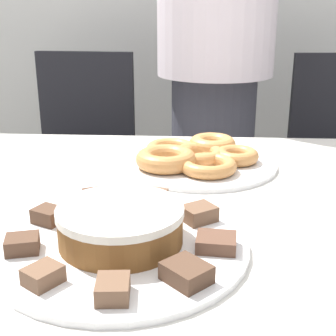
# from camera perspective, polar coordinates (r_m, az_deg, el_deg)

# --- Properties ---
(table) EXTENTS (1.40, 1.03, 0.73)m
(table) POSITION_cam_1_polar(r_m,az_deg,el_deg) (0.87, -1.81, -10.29)
(table) COLOR silver
(table) RESTS_ON ground_plane
(person_standing) EXTENTS (0.40, 0.40, 1.70)m
(person_standing) POSITION_cam_1_polar(r_m,az_deg,el_deg) (1.65, 5.75, 12.68)
(person_standing) COLOR #383842
(person_standing) RESTS_ON ground_plane
(office_chair_left) EXTENTS (0.47, 0.47, 0.90)m
(office_chair_left) POSITION_cam_1_polar(r_m,az_deg,el_deg) (1.90, -10.74, -0.91)
(office_chair_left) COLOR black
(office_chair_left) RESTS_ON ground_plane
(plate_cake) EXTENTS (0.38, 0.38, 0.01)m
(plate_cake) POSITION_cam_1_polar(r_m,az_deg,el_deg) (0.72, -5.71, -9.29)
(plate_cake) COLOR white
(plate_cake) RESTS_ON table
(plate_donuts) EXTENTS (0.35, 0.35, 0.01)m
(plate_donuts) POSITION_cam_1_polar(r_m,az_deg,el_deg) (1.08, 3.75, 0.62)
(plate_donuts) COLOR white
(plate_donuts) RESTS_ON table
(frosted_cake) EXTENTS (0.19, 0.19, 0.06)m
(frosted_cake) POSITION_cam_1_polar(r_m,az_deg,el_deg) (0.70, -5.80, -6.89)
(frosted_cake) COLOR brown
(frosted_cake) RESTS_ON plate_cake
(lamington_0) EXTENTS (0.06, 0.05, 0.02)m
(lamington_0) POSITION_cam_1_polar(r_m,az_deg,el_deg) (0.79, -14.37, -5.61)
(lamington_0) COLOR #513828
(lamington_0) RESTS_ON plate_cake
(lamington_1) EXTENTS (0.06, 0.05, 0.02)m
(lamington_1) POSITION_cam_1_polar(r_m,az_deg,el_deg) (0.71, -17.34, -8.83)
(lamington_1) COLOR #513828
(lamington_1) RESTS_ON plate_cake
(lamington_2) EXTENTS (0.06, 0.06, 0.02)m
(lamington_2) POSITION_cam_1_polar(r_m,az_deg,el_deg) (0.63, -14.99, -12.52)
(lamington_2) COLOR brown
(lamington_2) RESTS_ON plate_cake
(lamington_3) EXTENTS (0.04, 0.05, 0.02)m
(lamington_3) POSITION_cam_1_polar(r_m,az_deg,el_deg) (0.59, -6.74, -14.42)
(lamington_3) COLOR brown
(lamington_3) RESTS_ON plate_cake
(lamington_4) EXTENTS (0.07, 0.07, 0.02)m
(lamington_4) POSITION_cam_1_polar(r_m,az_deg,el_deg) (0.61, 2.28, -12.64)
(lamington_4) COLOR #513828
(lamington_4) RESTS_ON plate_cake
(lamington_5) EXTENTS (0.06, 0.05, 0.02)m
(lamington_5) POSITION_cam_1_polar(r_m,az_deg,el_deg) (0.69, 5.90, -9.02)
(lamington_5) COLOR brown
(lamington_5) RESTS_ON plate_cake
(lamington_6) EXTENTS (0.07, 0.07, 0.03)m
(lamington_6) POSITION_cam_1_polar(r_m,az_deg,el_deg) (0.77, 3.78, -5.55)
(lamington_6) COLOR brown
(lamington_6) RESTS_ON plate_cake
(lamington_7) EXTENTS (0.05, 0.06, 0.03)m
(lamington_7) POSITION_cam_1_polar(r_m,az_deg,el_deg) (0.83, -1.76, -3.77)
(lamington_7) COLOR brown
(lamington_7) RESTS_ON plate_cake
(lamington_8) EXTENTS (0.06, 0.07, 0.03)m
(lamington_8) POSITION_cam_1_polar(r_m,az_deg,el_deg) (0.83, -8.47, -3.77)
(lamington_8) COLOR #513828
(lamington_8) RESTS_ON plate_cake
(donut_0) EXTENTS (0.12, 0.12, 0.03)m
(donut_0) POSITION_cam_1_polar(r_m,az_deg,el_deg) (1.07, 3.78, 1.65)
(donut_0) COLOR #C68447
(donut_0) RESTS_ON plate_donuts
(donut_1) EXTENTS (0.13, 0.13, 0.04)m
(donut_1) POSITION_cam_1_polar(r_m,az_deg,el_deg) (1.02, -0.25, 1.11)
(donut_1) COLOR #C68447
(donut_1) RESTS_ON plate_donuts
(donut_2) EXTENTS (0.12, 0.12, 0.03)m
(donut_2) POSITION_cam_1_polar(r_m,az_deg,el_deg) (1.00, 4.90, 0.29)
(donut_2) COLOR #C68447
(donut_2) RESTS_ON plate_donuts
(donut_3) EXTENTS (0.10, 0.10, 0.03)m
(donut_3) POSITION_cam_1_polar(r_m,az_deg,el_deg) (1.07, 8.34, 1.51)
(donut_3) COLOR #C68447
(donut_3) RESTS_ON plate_donuts
(donut_4) EXTENTS (0.11, 0.11, 0.04)m
(donut_4) POSITION_cam_1_polar(r_m,az_deg,el_deg) (1.14, 5.40, 2.91)
(donut_4) COLOR #D18E4C
(donut_4) RESTS_ON plate_donuts
(donut_5) EXTENTS (0.12, 0.12, 0.03)m
(donut_5) POSITION_cam_1_polar(r_m,az_deg,el_deg) (1.11, 0.31, 2.38)
(donut_5) COLOR #D18E4C
(donut_5) RESTS_ON plate_donuts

